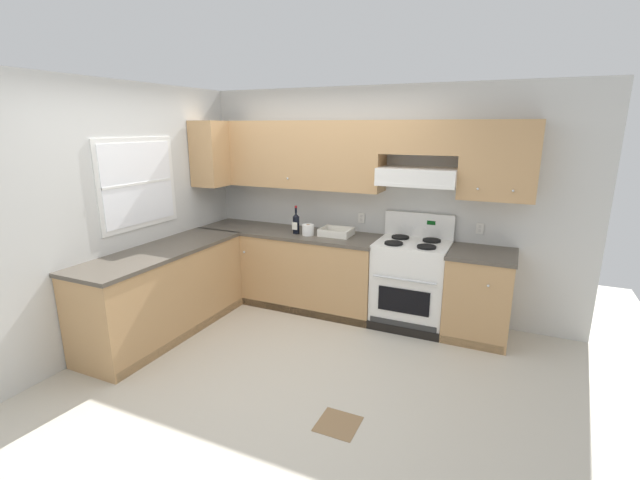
% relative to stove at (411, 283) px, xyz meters
% --- Properties ---
extents(ground_plane, '(7.04, 7.04, 0.00)m').
position_rel_stove_xyz_m(ground_plane, '(-1.04, -1.25, -0.48)').
color(ground_plane, beige).
extents(floor_accent_tile, '(0.30, 0.30, 0.01)m').
position_rel_stove_xyz_m(floor_accent_tile, '(-0.07, -1.89, -0.48)').
color(floor_accent_tile, olive).
rests_on(floor_accent_tile, ground_plane).
extents(wall_back, '(4.68, 0.57, 2.55)m').
position_rel_stove_xyz_m(wall_back, '(-0.64, 0.27, 1.00)').
color(wall_back, silver).
rests_on(wall_back, ground_plane).
extents(wall_left, '(0.47, 4.00, 2.55)m').
position_rel_stove_xyz_m(wall_left, '(-2.63, -1.03, 0.87)').
color(wall_left, silver).
rests_on(wall_left, ground_plane).
extents(counter_back_run, '(3.60, 0.65, 0.91)m').
position_rel_stove_xyz_m(counter_back_run, '(-0.99, -0.01, -0.03)').
color(counter_back_run, tan).
rests_on(counter_back_run, ground_plane).
extents(counter_left_run, '(0.63, 1.91, 0.91)m').
position_rel_stove_xyz_m(counter_left_run, '(-2.28, -1.26, -0.03)').
color(counter_left_run, tan).
rests_on(counter_left_run, ground_plane).
extents(stove, '(0.76, 0.62, 1.20)m').
position_rel_stove_xyz_m(stove, '(0.00, 0.00, 0.00)').
color(stove, white).
rests_on(stove, ground_plane).
extents(wine_bottle, '(0.08, 0.08, 0.33)m').
position_rel_stove_xyz_m(wine_bottle, '(-1.35, -0.08, 0.56)').
color(wine_bottle, black).
rests_on(wine_bottle, counter_back_run).
extents(bowl, '(0.35, 0.28, 0.08)m').
position_rel_stove_xyz_m(bowl, '(-0.89, 0.03, 0.46)').
color(bowl, white).
rests_on(bowl, counter_back_run).
extents(paper_towel_roll, '(0.14, 0.14, 0.12)m').
position_rel_stove_xyz_m(paper_towel_roll, '(-1.19, -0.09, 0.49)').
color(paper_towel_roll, white).
rests_on(paper_towel_roll, counter_back_run).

